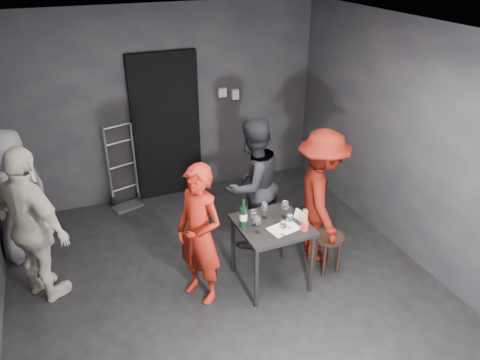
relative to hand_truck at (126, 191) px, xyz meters
name	(u,v)px	position (x,y,z in m)	size (l,w,h in m)	color
floor	(229,293)	(0.68, -2.32, -0.22)	(4.50, 5.00, 0.02)	black
ceiling	(225,36)	(0.68, -2.32, 2.48)	(4.50, 5.00, 0.02)	silver
wall_back	(164,105)	(0.68, 0.18, 1.13)	(4.50, 0.04, 2.70)	black
wall_right	(417,147)	(2.93, -2.32, 1.13)	(0.04, 5.00, 2.70)	black
doorway	(166,127)	(0.68, 0.12, 0.83)	(0.95, 0.10, 2.10)	black
wallbox_upper	(222,93)	(1.53, 0.13, 1.23)	(0.12, 0.06, 0.12)	#B7B7B2
wallbox_lower	(235,94)	(1.73, 0.13, 1.18)	(0.10, 0.06, 0.14)	#B7B7B2
hand_truck	(126,191)	(0.00, 0.00, 0.00)	(0.40, 0.34, 1.21)	#B2B2B7
tasting_table	(272,231)	(1.19, -2.30, 0.43)	(0.72, 0.72, 0.75)	black
stool	(328,243)	(1.87, -2.37, 0.15)	(0.34, 0.34, 0.47)	#392219
server_red	(199,234)	(0.41, -2.24, 0.56)	(0.57, 0.37, 1.56)	#AA1D0F
woman_black	(252,179)	(1.30, -1.53, 0.66)	(0.86, 0.47, 1.76)	black
man_maroon	(321,193)	(1.91, -2.08, 0.64)	(1.11, 0.51, 1.71)	#550E07
bystander_cream	(31,216)	(-1.12, -1.61, 0.76)	(1.15, 0.55, 1.96)	beige
bystander_grey	(14,191)	(-1.31, -0.75, 0.65)	(0.85, 0.46, 1.74)	#5E5D63
tasting_mat	(284,228)	(1.26, -2.43, 0.53)	(0.32, 0.21, 0.00)	white
wine_glass_a	(257,224)	(0.98, -2.38, 0.63)	(0.08, 0.08, 0.20)	white
wine_glass_b	(254,217)	(0.99, -2.27, 0.63)	(0.08, 0.08, 0.20)	white
wine_glass_c	(265,210)	(1.16, -2.17, 0.63)	(0.08, 0.08, 0.20)	white
wine_glass_d	(283,228)	(1.19, -2.54, 0.62)	(0.07, 0.07, 0.19)	white
wine_glass_e	(289,221)	(1.31, -2.45, 0.62)	(0.07, 0.07, 0.18)	white
wine_glass_f	(285,209)	(1.37, -2.24, 0.64)	(0.08, 0.08, 0.21)	white
wine_bottle	(243,217)	(0.88, -2.25, 0.66)	(0.08, 0.08, 0.33)	black
breadstick_cup	(305,220)	(1.44, -2.53, 0.65)	(0.08, 0.08, 0.26)	#B5231E
reserved_card	(299,215)	(1.49, -2.34, 0.58)	(0.09, 0.14, 0.11)	white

